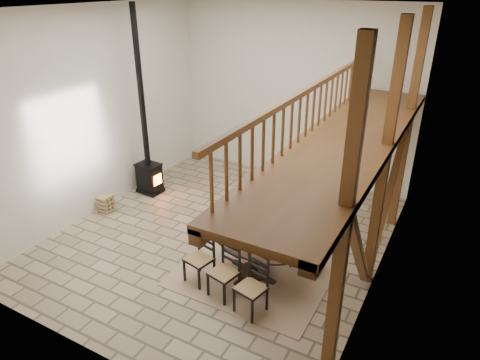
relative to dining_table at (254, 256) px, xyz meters
The scene contains 7 objects.
ground 1.67m from the dining_table, 143.91° to the left, with size 8.00×8.00×0.00m, color tan.
room_shell 2.76m from the dining_table, 96.64° to the left, with size 7.02×8.02×5.01m.
rug 0.42m from the dining_table, 102.46° to the right, with size 3.00×2.50×0.02m, color tan.
dining_table is the anchor object (origin of this frame).
wood_stove 4.72m from the dining_table, 155.72° to the left, with size 0.70×0.55×5.00m.
log_basket 4.95m from the dining_table, 153.69° to the left, with size 0.54×0.54×0.45m.
log_stack 4.56m from the dining_table, behind, with size 0.35×0.36×0.46m.
Camera 1 is at (4.48, -7.32, 5.48)m, focal length 32.00 mm.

